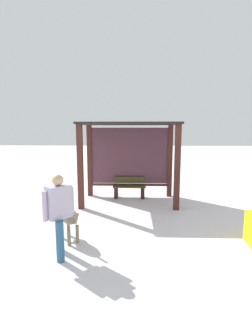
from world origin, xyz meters
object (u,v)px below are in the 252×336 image
at_px(bench_left_inside, 129,189).
at_px(person_walking, 59,210).
at_px(dog, 67,215).
at_px(bus_shelter, 129,148).

relative_size(bench_left_inside, person_walking, 0.72).
relative_size(person_walking, dog, 1.75).
distance_m(bus_shelter, bench_left_inside, 1.45).
bearing_deg(dog, bench_left_inside, 69.45).
distance_m(bus_shelter, dog, 3.63).
xyz_separation_m(bus_shelter, bench_left_inside, (0.00, 0.18, -1.44)).
relative_size(bus_shelter, person_walking, 1.99).
bearing_deg(bench_left_inside, person_walking, -106.20).
height_order(bus_shelter, dog, bus_shelter).
distance_m(bus_shelter, person_walking, 4.17).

